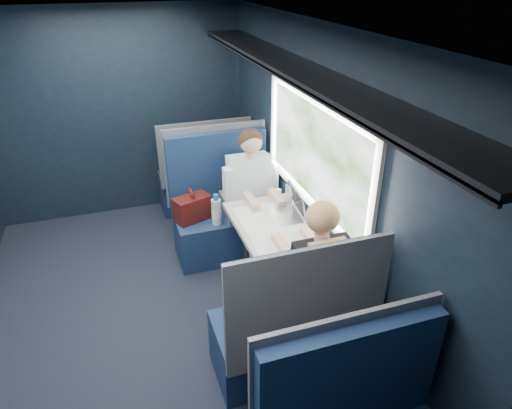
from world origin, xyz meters
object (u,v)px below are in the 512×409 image
object	(u,v)px
seat_bay_far	(290,331)
woman	(315,273)
table	(271,232)
seat_row_front	(203,178)
bottle_small	(289,193)
cup	(278,194)
seat_bay_near	(222,213)
laptop	(291,209)
man	(253,190)

from	to	relation	value
seat_bay_far	woman	size ratio (longest dim) A/B	0.95
table	seat_row_front	size ratio (longest dim) A/B	0.86
table	woman	xyz separation A→B (m)	(0.07, -0.71, 0.06)
bottle_small	seat_bay_far	bearing A→B (deg)	-111.36
woman	cup	xyz separation A→B (m)	(0.16, 1.15, 0.05)
seat_bay_near	cup	distance (m)	0.70
seat_bay_near	cup	xyz separation A→B (m)	(0.42, -0.43, 0.36)
table	seat_row_front	distance (m)	1.82
laptop	cup	bearing A→B (deg)	87.32
table	bottle_small	size ratio (longest dim) A/B	4.55
seat_bay_near	laptop	bearing A→B (deg)	-62.60
seat_bay_far	man	bearing A→B (deg)	80.97
laptop	cup	world-z (taller)	laptop
man	laptop	distance (m)	0.64
seat_row_front	man	distance (m)	1.17
man	laptop	world-z (taller)	man
man	laptop	xyz separation A→B (m)	(0.14, -0.62, 0.09)
seat_bay_far	laptop	xyz separation A→B (m)	(0.39, 0.96, 0.39)
man	woman	xyz separation A→B (m)	(0.00, -1.41, 0.01)
bottle_small	man	bearing A→B (deg)	118.44
table	seat_bay_far	distance (m)	0.93
woman	bottle_small	xyz separation A→B (m)	(0.21, 1.01, 0.11)
table	bottle_small	xyz separation A→B (m)	(0.28, 0.31, 0.17)
seat_bay_far	cup	xyz separation A→B (m)	(0.41, 1.31, 0.37)
seat_row_front	bottle_small	world-z (taller)	seat_row_front
table	bottle_small	bearing A→B (deg)	47.65
table	seat_row_front	bearing A→B (deg)	95.80
cup	seat_bay_far	bearing A→B (deg)	-107.31
woman	seat_bay_far	bearing A→B (deg)	-146.18
seat_row_front	man	xyz separation A→B (m)	(0.25, -1.10, 0.31)
seat_bay_far	man	size ratio (longest dim) A/B	0.95
seat_row_front	seat_bay_near	bearing A→B (deg)	-90.93
woman	cup	size ratio (longest dim) A/B	16.40
seat_bay_far	seat_row_front	bearing A→B (deg)	90.00
laptop	bottle_small	bearing A→B (deg)	72.86
seat_row_front	bottle_small	size ratio (longest dim) A/B	5.28
seat_bay_far	woman	bearing A→B (deg)	33.82
seat_row_front	bottle_small	bearing A→B (deg)	-72.76
laptop	cup	xyz separation A→B (m)	(0.02, 0.36, -0.03)
table	seat_bay_near	size ratio (longest dim) A/B	0.79
seat_bay_far	table	bearing A→B (deg)	78.22
woman	table	bearing A→B (deg)	95.45
bottle_small	cup	bearing A→B (deg)	111.51
bottle_small	cup	world-z (taller)	bottle_small
seat_row_front	woman	size ratio (longest dim) A/B	0.88
table	cup	size ratio (longest dim) A/B	12.41
table	laptop	world-z (taller)	laptop
laptop	bottle_small	xyz separation A→B (m)	(0.07, 0.22, 0.03)
table	seat_bay_near	distance (m)	0.92
table	seat_bay_far	world-z (taller)	seat_bay_far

